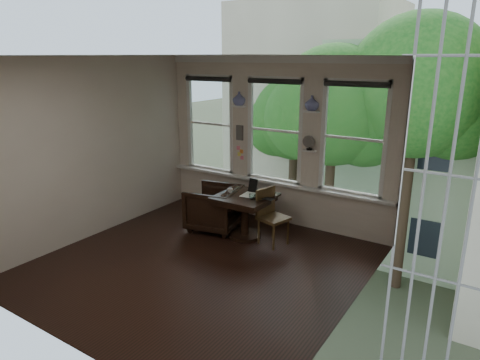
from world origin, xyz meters
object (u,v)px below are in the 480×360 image
Objects in this scene: table at (245,216)px; armchair_left at (214,208)px; side_chair_right at (274,218)px; laptop at (262,199)px; mug at (230,191)px.

armchair_left reaches higher than table.
laptop is at bearing 124.23° from side_chair_right.
table is 1.04× the size of armchair_left.
side_chair_right is at bearing 78.37° from armchair_left.
side_chair_right is 10.06× the size of mug.
table is 0.98× the size of side_chair_right.
side_chair_right is 0.89m from mug.
armchair_left is 2.46× the size of laptop.
mug reaches higher than table.
mug is (-0.65, 0.02, 0.03)m from laptop.
side_chair_right is (1.21, 0.01, 0.07)m from armchair_left.
mug reaches higher than armchair_left.
laptop is (0.37, -0.04, 0.39)m from table.
armchair_left is 1.21m from side_chair_right.
table is at bearing 106.78° from side_chair_right.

